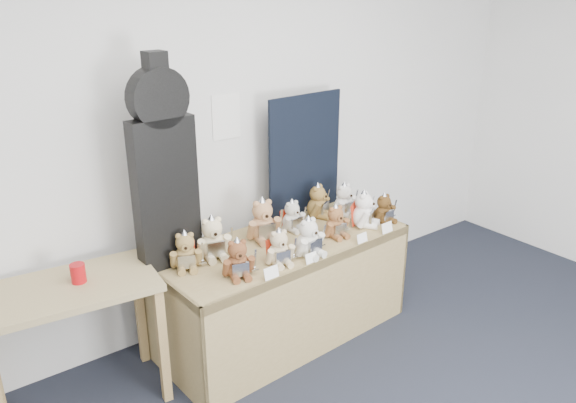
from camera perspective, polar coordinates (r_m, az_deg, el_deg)
room_shell at (r=3.74m, az=-6.28°, el=8.57°), size 6.00×6.00×6.00m
display_table at (r=3.67m, az=0.23°, el=-6.62°), size 1.72×0.79×0.70m
side_table at (r=3.29m, az=-21.25°, el=-9.91°), size 0.97×0.61×0.77m
guitar_case at (r=3.23m, az=-12.53°, el=3.48°), size 0.38×0.13×1.24m
navy_board at (r=3.99m, az=1.74°, el=4.76°), size 0.65×0.06×0.86m
red_cup at (r=3.22m, az=-20.55°, el=-6.84°), size 0.08×0.08×0.11m
teddy_front_far_left at (r=3.20m, az=-5.10°, el=-5.94°), size 0.21×0.20×0.26m
teddy_front_left at (r=3.33m, az=-0.89°, el=-4.82°), size 0.20×0.18×0.25m
teddy_front_centre at (r=3.44m, az=2.14°, el=-3.79°), size 0.23×0.19×0.28m
teddy_front_right at (r=3.70m, az=4.88°, el=-2.16°), size 0.20×0.16×0.25m
teddy_front_far_right at (r=3.88m, az=7.73°, el=-0.93°), size 0.23×0.23×0.28m
teddy_front_end at (r=3.97m, az=9.75°, el=-0.81°), size 0.19×0.16×0.23m
teddy_back_left at (r=3.43m, az=-7.64°, el=-3.83°), size 0.24×0.22×0.30m
teddy_back_centre_left at (r=3.64m, az=-2.55°, el=-2.06°), size 0.26×0.23×0.31m
teddy_back_centre_right at (r=3.79m, az=0.46°, el=-1.58°), size 0.19×0.16×0.24m
teddy_back_right at (r=4.01m, az=3.10°, el=-0.08°), size 0.22×0.22×0.27m
teddy_back_end at (r=4.06m, az=5.77°, el=0.07°), size 0.22×0.19×0.26m
teddy_back_far_left at (r=3.33m, az=-10.35°, el=-5.11°), size 0.21×0.20×0.26m
entry_card_a at (r=3.20m, az=-1.70°, el=-7.24°), size 0.10×0.03×0.07m
entry_card_b at (r=3.37m, az=2.38°, el=-5.74°), size 0.09×0.02×0.06m
entry_card_c at (r=3.65m, az=7.54°, el=-3.69°), size 0.09×0.02×0.06m
entry_card_d at (r=3.82m, az=10.03°, el=-2.63°), size 0.10×0.03×0.07m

